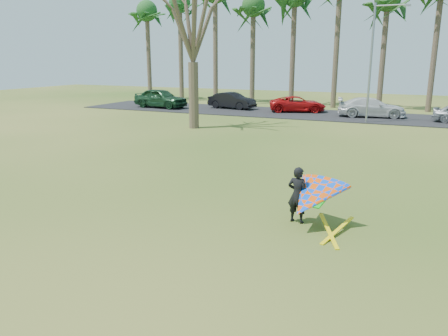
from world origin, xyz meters
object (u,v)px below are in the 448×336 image
at_px(car_3, 371,107).
at_px(car_1, 232,101).
at_px(streetlight, 374,58).
at_px(car_0, 161,98).
at_px(kite_flyer, 311,197).
at_px(car_2, 297,104).
at_px(bare_tree_left, 192,17).

bearing_deg(car_3, car_1, 75.01).
bearing_deg(streetlight, car_3, 93.42).
relative_size(car_0, car_3, 1.01).
distance_m(car_1, kite_flyer, 28.16).
height_order(car_0, car_3, car_0).
distance_m(streetlight, car_2, 8.26).
relative_size(car_2, kite_flyer, 1.95).
distance_m(streetlight, kite_flyer, 21.36).
bearing_deg(car_3, bare_tree_left, 124.46).
xyz_separation_m(car_0, car_3, (18.21, 1.06, -0.13)).
relative_size(car_0, car_2, 1.08).
height_order(streetlight, kite_flyer, streetlight).
height_order(car_0, car_2, car_0).
bearing_deg(car_2, kite_flyer, 175.58).
bearing_deg(car_0, car_3, -80.90).
bearing_deg(car_0, car_2, -75.12).
bearing_deg(bare_tree_left, streetlight, 34.57).
bearing_deg(car_0, streetlight, -90.47).
height_order(bare_tree_left, car_0, bare_tree_left).
bearing_deg(car_3, car_0, 82.52).
xyz_separation_m(bare_tree_left, car_1, (-2.00, 10.94, -6.14)).
height_order(car_1, car_2, car_1).
bearing_deg(car_2, streetlight, -142.76).
bearing_deg(car_3, kite_flyer, 171.61).
xyz_separation_m(car_0, car_2, (12.20, 1.96, -0.21)).
bearing_deg(car_0, kite_flyer, -134.39).
distance_m(bare_tree_left, car_3, 15.44).
height_order(streetlight, car_0, streetlight).
distance_m(car_0, car_1, 6.53).
relative_size(car_1, car_2, 0.93).
bearing_deg(car_1, kite_flyer, -143.38).
height_order(bare_tree_left, kite_flyer, bare_tree_left).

